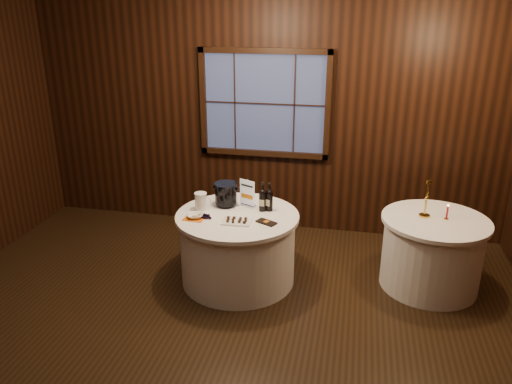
% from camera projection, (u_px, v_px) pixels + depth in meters
% --- Properties ---
extents(ground, '(6.00, 6.00, 0.00)m').
position_uv_depth(ground, '(212.00, 335.00, 4.51)').
color(ground, black).
rests_on(ground, ground).
extents(back_wall, '(6.00, 0.10, 3.00)m').
position_uv_depth(back_wall, '(265.00, 112.00, 6.23)').
color(back_wall, black).
rests_on(back_wall, ground).
extents(main_table, '(1.28, 1.28, 0.77)m').
position_uv_depth(main_table, '(238.00, 248.00, 5.29)').
color(main_table, white).
rests_on(main_table, ground).
extents(side_table, '(1.08, 1.08, 0.77)m').
position_uv_depth(side_table, '(431.00, 252.00, 5.18)').
color(side_table, white).
rests_on(side_table, ground).
extents(sign_stand, '(0.18, 0.15, 0.31)m').
position_uv_depth(sign_stand, '(248.00, 197.00, 5.32)').
color(sign_stand, silver).
rests_on(sign_stand, main_table).
extents(port_bottle_left, '(0.07, 0.08, 0.31)m').
position_uv_depth(port_bottle_left, '(263.00, 199.00, 5.19)').
color(port_bottle_left, black).
rests_on(port_bottle_left, main_table).
extents(port_bottle_right, '(0.07, 0.09, 0.31)m').
position_uv_depth(port_bottle_right, '(269.00, 199.00, 5.20)').
color(port_bottle_right, black).
rests_on(port_bottle_right, main_table).
extents(ice_bucket, '(0.25, 0.25, 0.25)m').
position_uv_depth(ice_bucket, '(226.00, 194.00, 5.33)').
color(ice_bucket, black).
rests_on(ice_bucket, main_table).
extents(chocolate_plate, '(0.30, 0.20, 0.04)m').
position_uv_depth(chocolate_plate, '(237.00, 221.00, 4.95)').
color(chocolate_plate, white).
rests_on(chocolate_plate, main_table).
extents(chocolate_box, '(0.23, 0.18, 0.02)m').
position_uv_depth(chocolate_box, '(266.00, 222.00, 4.95)').
color(chocolate_box, black).
rests_on(chocolate_box, main_table).
extents(grape_bunch, '(0.19, 0.10, 0.04)m').
position_uv_depth(grape_bunch, '(207.00, 216.00, 5.06)').
color(grape_bunch, black).
rests_on(grape_bunch, main_table).
extents(glass_pitcher, '(0.17, 0.13, 0.19)m').
position_uv_depth(glass_pitcher, '(201.00, 201.00, 5.24)').
color(glass_pitcher, white).
rests_on(glass_pitcher, main_table).
extents(orange_napkin, '(0.22, 0.22, 0.00)m').
position_uv_depth(orange_napkin, '(195.00, 218.00, 5.07)').
color(orange_napkin, orange).
rests_on(orange_napkin, main_table).
extents(cracker_bowl, '(0.21, 0.21, 0.04)m').
position_uv_depth(cracker_bowl, '(195.00, 216.00, 5.06)').
color(cracker_bowl, white).
rests_on(cracker_bowl, orange_napkin).
extents(brass_candlestick, '(0.11, 0.11, 0.39)m').
position_uv_depth(brass_candlestick, '(426.00, 204.00, 5.05)').
color(brass_candlestick, gold).
rests_on(brass_candlestick, side_table).
extents(red_candle, '(0.04, 0.04, 0.16)m').
position_uv_depth(red_candle, '(447.00, 214.00, 5.01)').
color(red_candle, gold).
rests_on(red_candle, side_table).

